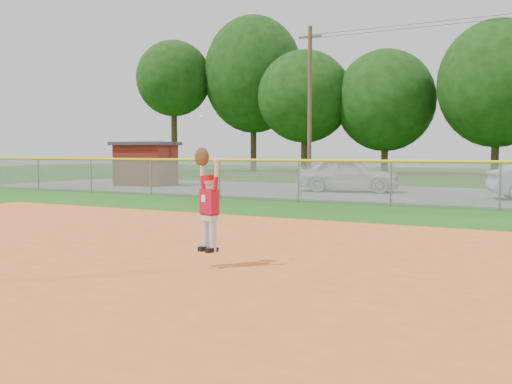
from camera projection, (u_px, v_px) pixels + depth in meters
ground at (240, 254)px, 10.09m from camera, size 120.00×120.00×0.00m
clay_infield at (126, 288)px, 7.45m from camera, size 24.00×16.00×0.04m
parking_strip at (428, 194)px, 24.14m from camera, size 44.00×10.00×0.03m
car_white_a at (349, 174)px, 25.49m from camera, size 4.83×2.62×1.56m
utility_shed at (146, 163)px, 30.43m from camera, size 3.38×2.76×2.34m
outfield_fence at (391, 180)px, 18.81m from camera, size 40.06×0.10×1.55m
power_lines at (475, 95)px, 28.62m from camera, size 19.40×0.24×9.00m
tree_line at (505, 75)px, 42.41m from camera, size 62.37×13.00×14.43m
ballplayer at (208, 200)px, 8.67m from camera, size 0.52×0.31×2.08m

